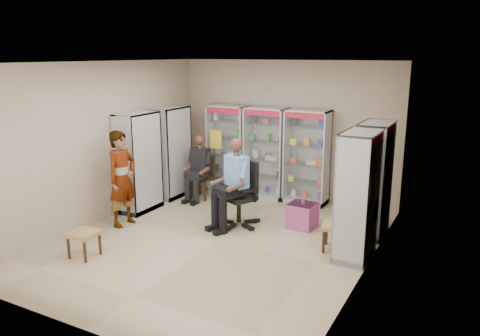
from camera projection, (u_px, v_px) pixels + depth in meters
The scene contains 18 objects.
floor at pixel (217, 241), 8.02m from camera, with size 6.00×6.00×0.00m, color tan.
room_shell at pixel (215, 128), 7.55m from camera, with size 5.02×6.02×3.01m.
cabinet_back_left at pixel (228, 149), 10.71m from camera, with size 0.90×0.50×2.00m, color #A5A6AC.
cabinet_back_mid at pixel (266, 153), 10.28m from camera, with size 0.90×0.50×2.00m, color silver.
cabinet_back_right at pixel (307, 157), 9.85m from camera, with size 0.90×0.50×2.00m, color silver.
cabinet_right_far at pixel (373, 179), 8.14m from camera, with size 0.50×0.90×2.00m, color silver.
cabinet_right_near at pixel (357, 196), 7.20m from camera, with size 0.50×0.90×2.00m, color #A1A2A7.
cabinet_left_far at pixel (171, 153), 10.33m from camera, with size 0.50×0.90×2.00m, color #B5B8BC.
cabinet_left_near at pixel (139, 163), 9.39m from camera, with size 0.50×0.90×2.00m, color #B2B5B9.
wooden_chair at pixel (202, 177), 10.32m from camera, with size 0.42×0.42×0.94m, color #2F2112.
seated_customer at pixel (201, 169), 10.23m from camera, with size 0.44×0.60×1.34m, color black, non-canonical shape.
office_chair at pixel (239, 194), 8.62m from camera, with size 0.67×0.67×1.23m, color black.
seated_shopkeeper at pixel (238, 186), 8.54m from camera, with size 0.51×0.71×1.56m, color #6380C4, non-canonical shape.
pink_trunk at pixel (302, 215), 8.61m from camera, with size 0.48×0.46×0.46m, color #B94A86.
tea_glass at pixel (303, 200), 8.57m from camera, with size 0.07×0.07×0.10m, color #623008.
woven_stool_a at pixel (336, 237), 7.62m from camera, with size 0.44×0.44×0.44m, color #93633E.
woven_stool_b at pixel (84, 244), 7.37m from camera, with size 0.42×0.42×0.42m, color olive.
standing_man at pixel (122, 179), 8.60m from camera, with size 0.65×0.43×1.79m, color gray.
Camera 1 is at (3.85, -6.43, 3.14)m, focal length 35.00 mm.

